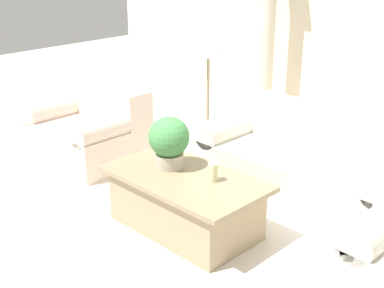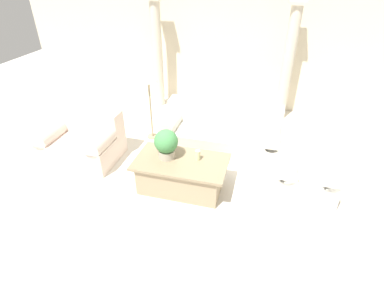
{
  "view_description": "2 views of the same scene",
  "coord_description": "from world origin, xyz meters",
  "px_view_note": "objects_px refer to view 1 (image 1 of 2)",
  "views": [
    {
      "loc": [
        2.76,
        -3.23,
        2.37
      ],
      "look_at": [
        -0.27,
        -0.19,
        0.69
      ],
      "focal_mm": 50.0,
      "sensor_mm": 36.0,
      "label": 1
    },
    {
      "loc": [
        0.97,
        -3.87,
        3.01
      ],
      "look_at": [
        -0.02,
        -0.2,
        0.68
      ],
      "focal_mm": 28.0,
      "sensor_mm": 36.0,
      "label": 2
    }
  ],
  "objects_px": {
    "coffee_table": "(185,202)",
    "potted_plant": "(169,140)",
    "sofa_long": "(309,163)",
    "floor_lamp": "(208,53)",
    "loveseat": "(91,128)"
  },
  "relations": [
    {
      "from": "coffee_table",
      "to": "potted_plant",
      "type": "height_order",
      "value": "potted_plant"
    },
    {
      "from": "sofa_long",
      "to": "floor_lamp",
      "type": "xyz_separation_m",
      "value": [
        -1.38,
        0.04,
        0.85
      ]
    },
    {
      "from": "floor_lamp",
      "to": "sofa_long",
      "type": "bearing_deg",
      "value": -1.62
    },
    {
      "from": "potted_plant",
      "to": "loveseat",
      "type": "bearing_deg",
      "value": 168.23
    },
    {
      "from": "sofa_long",
      "to": "potted_plant",
      "type": "xyz_separation_m",
      "value": [
        -0.61,
        -1.26,
        0.41
      ]
    },
    {
      "from": "potted_plant",
      "to": "floor_lamp",
      "type": "distance_m",
      "value": 1.58
    },
    {
      "from": "coffee_table",
      "to": "floor_lamp",
      "type": "bearing_deg",
      "value": 126.82
    },
    {
      "from": "floor_lamp",
      "to": "loveseat",
      "type": "bearing_deg",
      "value": -133.45
    },
    {
      "from": "loveseat",
      "to": "potted_plant",
      "type": "xyz_separation_m",
      "value": [
        1.68,
        -0.35,
        0.4
      ]
    },
    {
      "from": "sofa_long",
      "to": "potted_plant",
      "type": "bearing_deg",
      "value": -115.7
    },
    {
      "from": "coffee_table",
      "to": "floor_lamp",
      "type": "height_order",
      "value": "floor_lamp"
    },
    {
      "from": "potted_plant",
      "to": "floor_lamp",
      "type": "relative_size",
      "value": 0.32
    },
    {
      "from": "sofa_long",
      "to": "potted_plant",
      "type": "relative_size",
      "value": 4.62
    },
    {
      "from": "coffee_table",
      "to": "potted_plant",
      "type": "xyz_separation_m",
      "value": [
        -0.23,
        0.04,
        0.49
      ]
    },
    {
      "from": "coffee_table",
      "to": "sofa_long",
      "type": "bearing_deg",
      "value": 73.91
    }
  ]
}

